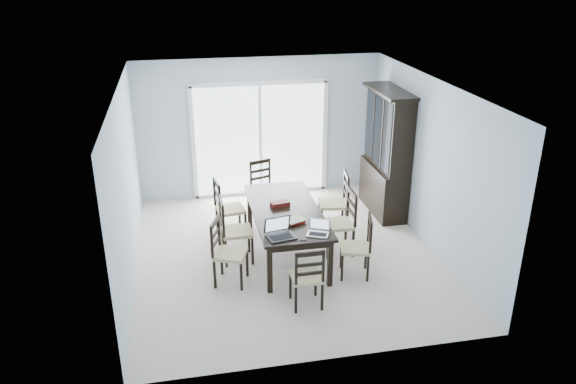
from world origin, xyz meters
name	(u,v)px	position (x,y,z in m)	size (l,w,h in m)	color
floor	(286,254)	(0.00, 0.00, 0.00)	(5.00, 5.00, 0.00)	silver
ceiling	(286,86)	(0.00, 0.00, 2.60)	(5.00, 5.00, 0.00)	white
back_wall	(260,128)	(0.00, 2.50, 1.30)	(4.50, 0.02, 2.60)	#AABECB
wall_left	(126,187)	(-2.25, 0.00, 1.30)	(0.02, 5.00, 2.60)	#AABECB
wall_right	(430,165)	(2.25, 0.00, 1.30)	(0.02, 5.00, 2.60)	#AABECB
balcony	(254,177)	(0.00, 3.50, -0.05)	(4.50, 2.00, 0.10)	gray
railing	(247,136)	(0.00, 4.50, 0.55)	(4.50, 0.06, 1.10)	#99999E
dining_table	(286,214)	(0.00, 0.00, 0.67)	(1.00, 2.20, 0.75)	black
china_hutch	(386,154)	(2.02, 1.25, 1.07)	(0.50, 1.38, 2.20)	black
sliding_door	(260,139)	(0.00, 2.48, 1.09)	(2.52, 0.05, 2.18)	silver
chair_left_near	(224,245)	(-0.99, -0.61, 0.58)	(0.54, 0.53, 1.10)	black
chair_left_mid	(230,224)	(-0.84, -0.02, 0.61)	(0.44, 0.43, 1.15)	black
chair_left_far	(224,202)	(-0.85, 0.79, 0.60)	(0.49, 0.48, 1.14)	black
chair_right_near	(362,240)	(0.93, -0.80, 0.56)	(0.49, 0.48, 1.06)	black
chair_right_mid	(344,215)	(0.88, -0.08, 0.61)	(0.45, 0.44, 1.16)	black
chair_right_far	(339,196)	(1.01, 0.65, 0.62)	(0.51, 0.50, 1.17)	black
chair_end_near	(308,272)	(0.00, -1.46, 0.54)	(0.38, 0.39, 1.02)	black
chair_end_far	(263,181)	(-0.09, 1.62, 0.58)	(0.52, 0.53, 1.09)	black
laptop_dark	(281,234)	(-0.23, -0.88, 0.81)	(0.41, 0.33, 0.26)	black
laptop_silver	(318,232)	(0.27, -0.89, 0.80)	(0.35, 0.30, 0.20)	silver
book_stack	(294,221)	(0.04, -0.45, 0.77)	(0.34, 0.31, 0.05)	maroon
cell_phone	(303,240)	(0.04, -1.00, 0.76)	(0.11, 0.05, 0.01)	black
game_box	(280,204)	(-0.06, 0.15, 0.79)	(0.28, 0.14, 0.07)	#48110E
hot_tub	(218,153)	(-0.72, 3.67, 0.46)	(2.00, 1.84, 0.91)	brown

